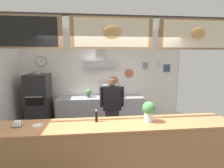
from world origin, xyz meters
The scene contains 13 objects.
ground_plane centered at (0.00, 0.00, 0.00)m, with size 6.15×6.15×0.00m, color #3F3A38.
back_wall_assembly centered at (0.00, 2.27, 1.61)m, with size 5.12×2.66×3.01m.
service_counter centered at (0.00, -0.38, 0.51)m, with size 4.20×0.68×1.02m.
back_prep_counter centered at (-0.13, 2.05, 0.45)m, with size 2.67×0.64×0.91m.
pizza_oven centered at (-1.91, 1.80, 0.84)m, with size 0.61×0.70×1.77m.
shop_worker centered at (0.10, 0.84, 0.88)m, with size 0.59×0.22×1.64m.
espresso_machine centered at (0.14, 2.03, 1.11)m, with size 0.46×0.49×0.40m.
potted_basil centered at (-0.50, 2.06, 1.07)m, with size 0.20×0.20×0.26m.
potted_oregano centered at (0.45, 2.03, 1.05)m, with size 0.17×0.17×0.23m.
napkin_holder centered at (-1.58, -0.34, 1.06)m, with size 0.13×0.12×0.11m.
pepper_grinder centered at (-0.30, -0.27, 1.13)m, with size 0.05×0.05×0.22m.
basil_vase centered at (0.62, -0.35, 1.21)m, with size 0.23×0.23×0.36m.
condiment_plate centered at (-1.27, -0.33, 1.03)m, with size 0.16×0.16×0.01m.
Camera 1 is at (-0.33, -3.11, 2.14)m, focal length 27.07 mm.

